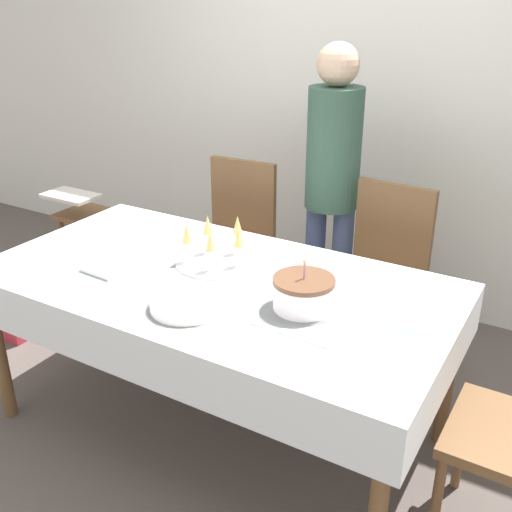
% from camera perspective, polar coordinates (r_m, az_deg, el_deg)
% --- Properties ---
extents(ground_plane, '(12.00, 12.00, 0.00)m').
position_cam_1_polar(ground_plane, '(2.86, -3.55, -15.81)').
color(ground_plane, '#564C47').
extents(wall_back, '(8.00, 0.05, 2.70)m').
position_cam_1_polar(wall_back, '(3.66, 10.55, 16.10)').
color(wall_back, silver).
rests_on(wall_back, ground_plane).
extents(dining_table, '(1.93, 1.01, 0.75)m').
position_cam_1_polar(dining_table, '(2.49, -3.93, -4.17)').
color(dining_table, white).
rests_on(dining_table, ground_plane).
extents(dining_chair_far_left, '(0.44, 0.44, 0.97)m').
position_cam_1_polar(dining_chair_far_left, '(3.38, -2.10, 1.54)').
color(dining_chair_far_left, brown).
rests_on(dining_chair_far_left, ground_plane).
extents(dining_chair_far_right, '(0.45, 0.45, 0.97)m').
position_cam_1_polar(dining_chair_far_right, '(3.04, 11.81, -1.66)').
color(dining_chair_far_right, brown).
rests_on(dining_chair_far_right, ground_plane).
extents(birthday_cake, '(0.23, 0.23, 0.19)m').
position_cam_1_polar(birthday_cake, '(2.20, 4.55, -3.54)').
color(birthday_cake, white).
rests_on(birthday_cake, dining_table).
extents(champagne_tray, '(0.34, 0.34, 0.18)m').
position_cam_1_polar(champagne_tray, '(2.56, -3.83, 0.91)').
color(champagne_tray, silver).
rests_on(champagne_tray, dining_table).
extents(plate_stack_main, '(0.27, 0.27, 0.03)m').
position_cam_1_polar(plate_stack_main, '(2.22, -6.60, -4.56)').
color(plate_stack_main, silver).
rests_on(plate_stack_main, dining_table).
extents(cake_knife, '(0.30, 0.03, 0.00)m').
position_cam_1_polar(cake_knife, '(2.05, 3.17, -7.48)').
color(cake_knife, silver).
rests_on(cake_knife, dining_table).
extents(fork_pile, '(0.17, 0.07, 0.02)m').
position_cam_1_polar(fork_pile, '(2.56, -14.74, -1.42)').
color(fork_pile, silver).
rests_on(fork_pile, dining_table).
extents(napkin_pile, '(0.15, 0.15, 0.01)m').
position_cam_1_polar(napkin_pile, '(2.65, -13.38, -0.42)').
color(napkin_pile, pink).
rests_on(napkin_pile, dining_table).
extents(person_standing, '(0.28, 0.28, 1.61)m').
position_cam_1_polar(person_standing, '(3.15, 7.30, 7.95)').
color(person_standing, '#3F4C72').
rests_on(person_standing, ground_plane).
extents(high_chair, '(0.33, 0.35, 0.71)m').
position_cam_1_polar(high_chair, '(3.89, -16.01, 2.81)').
color(high_chair, brown).
rests_on(high_chair, ground_plane).
extents(gift_bag, '(0.24, 0.15, 0.34)m').
position_cam_1_polar(gift_bag, '(3.69, -22.44, -4.71)').
color(gift_bag, '#CC333F').
rests_on(gift_bag, ground_plane).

